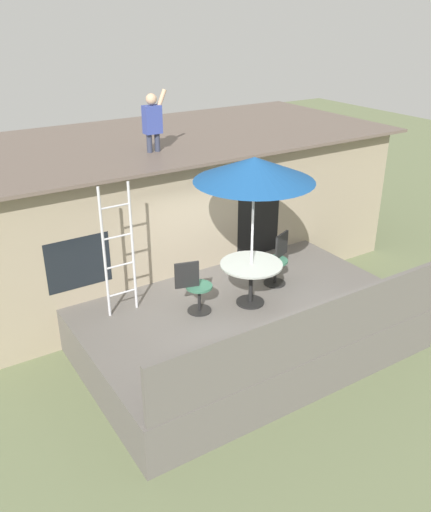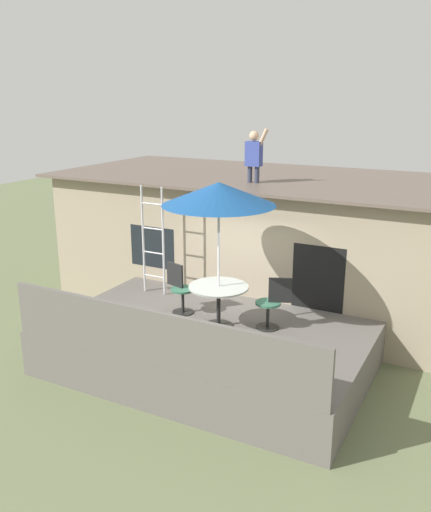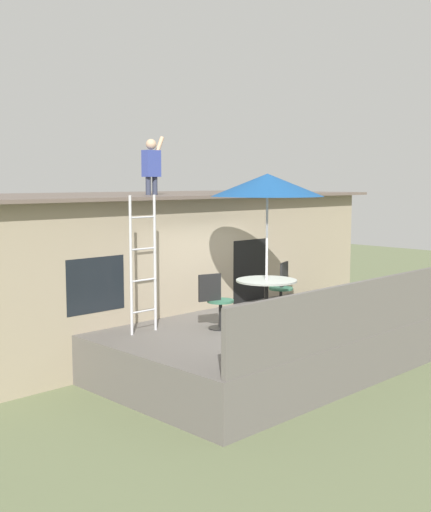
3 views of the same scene
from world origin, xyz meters
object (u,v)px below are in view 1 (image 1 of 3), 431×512
(step_ladder, at_px, (119,251))
(person_figure, at_px, (153,118))
(patio_table, at_px, (251,272))
(patio_chair_right, at_px, (278,259))
(patio_umbrella, at_px, (254,169))
(patio_chair_left, at_px, (195,287))

(step_ladder, bearing_deg, person_figure, 47.05)
(patio_table, relative_size, patio_chair_right, 1.13)
(person_figure, relative_size, patio_chair_right, 1.21)
(patio_umbrella, relative_size, person_figure, 2.29)
(patio_table, relative_size, patio_chair_left, 1.13)
(patio_umbrella, height_order, patio_chair_left, patio_umbrella)
(step_ladder, bearing_deg, patio_chair_right, -10.88)
(patio_table, xyz_separation_m, step_ladder, (-1.94, 0.90, 0.51))
(patio_chair_left, bearing_deg, patio_table, -0.00)
(person_figure, height_order, patio_chair_left, person_figure)
(step_ladder, distance_m, patio_chair_right, 2.92)
(patio_umbrella, relative_size, step_ladder, 1.15)
(person_figure, bearing_deg, step_ladder, -132.95)
(patio_table, xyz_separation_m, patio_umbrella, (-0.00, 0.00, 1.76))
(patio_table, height_order, step_ladder, step_ladder)
(patio_umbrella, distance_m, step_ladder, 2.48)
(step_ladder, xyz_separation_m, patio_chair_right, (2.80, -0.54, -0.64))
(patio_table, height_order, person_figure, person_figure)
(patio_table, relative_size, step_ladder, 0.47)
(patio_chair_left, bearing_deg, patio_chair_right, 18.68)
(patio_table, height_order, patio_chair_right, patio_chair_right)
(patio_umbrella, bearing_deg, patio_chair_right, 22.93)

